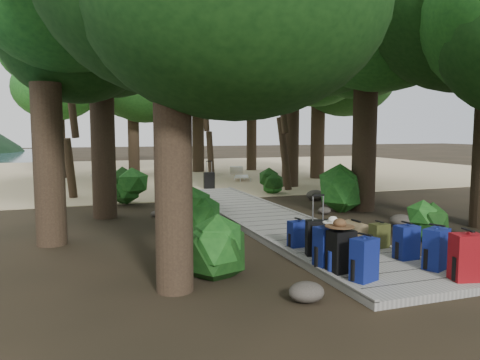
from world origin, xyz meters
name	(u,v)px	position (x,y,z in m)	size (l,w,h in m)	color
ground	(283,229)	(0.00, 0.00, 0.00)	(120.00, 120.00, 0.00)	#302418
sand_beach	(163,172)	(0.00, 16.00, 0.01)	(40.00, 22.00, 0.02)	tan
boardwalk	(266,219)	(0.00, 1.00, 0.06)	(2.00, 12.00, 0.12)	gray
backpack_left_a	(364,257)	(-0.63, -4.21, 0.47)	(0.37, 0.26, 0.70)	navy
backpack_left_b	(341,249)	(-0.72, -3.73, 0.48)	(0.39, 0.28, 0.72)	black
backpack_left_c	(327,245)	(-0.78, -3.42, 0.48)	(0.39, 0.28, 0.72)	navy
backpack_left_d	(298,232)	(-0.62, -2.06, 0.39)	(0.35, 0.25, 0.53)	navy
backpack_right_a	(467,255)	(0.79, -4.68, 0.50)	(0.42, 0.30, 0.76)	maroon
backpack_right_b	(436,247)	(0.78, -4.08, 0.48)	(0.40, 0.28, 0.71)	navy
backpack_right_c	(406,240)	(0.73, -3.44, 0.44)	(0.37, 0.26, 0.64)	navy
backpack_right_d	(379,234)	(0.77, -2.63, 0.37)	(0.32, 0.23, 0.50)	#383A17
duffel_right_khaki	(356,231)	(0.73, -1.92, 0.30)	(0.36, 0.54, 0.36)	brown
suitcase_on_boardwalk	(318,238)	(-0.58, -2.74, 0.43)	(0.40, 0.22, 0.62)	black
lone_suitcase_on_sand	(209,180)	(0.40, 7.86, 0.34)	(0.41, 0.23, 0.64)	black
hat_brown	(340,222)	(-0.78, -3.77, 0.91)	(0.44, 0.44, 0.13)	#51351E
hat_white	(333,219)	(-0.72, -3.48, 0.90)	(0.32, 0.32, 0.11)	silver
kayak	(106,181)	(-3.37, 10.40, 0.20)	(0.78, 3.57, 0.36)	#A9120E
sun_lounger	(242,174)	(2.64, 10.33, 0.33)	(0.61, 1.89, 0.61)	silver
tree_right_c	(367,39)	(3.28, 1.63, 4.85)	(5.61, 5.61, 9.71)	black
tree_right_d	(366,38)	(5.12, 4.41, 5.50)	(6.00, 6.00, 11.01)	black
tree_right_e	(291,66)	(3.76, 7.52, 4.90)	(5.44, 5.44, 9.79)	black
tree_right_f	(319,78)	(6.44, 10.15, 4.76)	(5.33, 5.33, 9.52)	black
tree_left_a	(171,18)	(-3.23, -3.38, 3.81)	(4.57, 4.57, 7.62)	black
tree_left_b	(43,29)	(-5.03, 0.15, 4.24)	(4.71, 4.71, 8.48)	black
tree_left_c	(100,46)	(-3.84, 2.87, 4.43)	(5.10, 5.10, 8.86)	black
tree_back_a	(133,94)	(-1.63, 15.41, 4.22)	(4.88, 4.88, 8.45)	black
tree_back_b	(198,87)	(1.93, 15.59, 4.69)	(5.25, 5.25, 9.38)	black
tree_back_c	(252,98)	(5.13, 15.64, 4.18)	(4.65, 4.65, 8.36)	black
tree_back_d	(57,94)	(-5.26, 14.34, 4.03)	(4.83, 4.83, 8.06)	black
palm_right_a	(289,105)	(3.30, 6.70, 3.29)	(3.86, 3.86, 6.58)	#103A12
palm_right_b	(286,85)	(4.86, 10.44, 4.41)	(4.56, 4.56, 8.81)	#103A12
palm_right_c	(215,109)	(2.12, 12.96, 3.39)	(4.27, 4.27, 6.79)	#103A12
palm_left_a	(63,107)	(-4.87, 6.94, 3.07)	(3.86, 3.86, 6.15)	#103A12
rock_left_a	(306,292)	(-1.65, -4.40, 0.13)	(0.49, 0.44, 0.27)	#4C473F
rock_left_b	(201,259)	(-2.55, -2.21, 0.10)	(0.35, 0.32, 0.20)	#4C473F
rock_left_c	(200,220)	(-1.76, 0.89, 0.16)	(0.57, 0.52, 0.32)	#4C473F
rock_left_d	(156,214)	(-2.55, 2.56, 0.08)	(0.28, 0.25, 0.16)	#4C473F
rock_right_a	(474,251)	(2.29, -3.38, 0.10)	(0.37, 0.33, 0.20)	#4C473F
rock_right_b	(401,221)	(2.77, -0.72, 0.15)	(0.54, 0.49, 0.30)	#4C473F
rock_right_c	(325,211)	(1.89, 1.38, 0.10)	(0.37, 0.33, 0.20)	#4C473F
rock_right_d	(315,195)	(2.91, 3.78, 0.17)	(0.62, 0.56, 0.34)	#4C473F
shrub_left_a	(222,244)	(-2.41, -2.99, 0.52)	(1.16, 1.16, 1.04)	#144415
shrub_left_b	(193,210)	(-2.00, 0.61, 0.46)	(1.03, 1.03, 0.93)	#144415
shrub_left_c	(126,186)	(-3.08, 4.97, 0.59)	(1.31, 1.31, 1.18)	#144415
shrub_right_a	(425,221)	(2.21, -2.17, 0.44)	(0.97, 0.97, 0.88)	#144415
shrub_right_b	(343,189)	(2.62, 1.63, 0.63)	(1.40, 1.40, 1.26)	#144415
shrub_right_c	(270,182)	(2.14, 5.85, 0.41)	(0.92, 0.92, 0.83)	#144415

